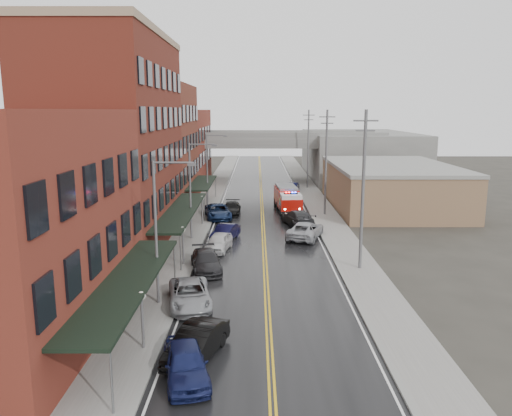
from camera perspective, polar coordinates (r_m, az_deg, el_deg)
name	(u,v)px	position (r m, az deg, el deg)	size (l,w,h in m)	color
ground	(271,370)	(24.54, 1.71, -18.03)	(220.00, 220.00, 0.00)	#2D2B26
road	(263,225)	(52.79, 0.80, -1.94)	(11.00, 160.00, 0.02)	black
sidewalk_left	(194,224)	(53.18, -7.10, -1.86)	(3.00, 160.00, 0.15)	slate
sidewalk_right	(332,224)	(53.37, 8.66, -1.85)	(3.00, 160.00, 0.15)	slate
curb_left	(210,224)	(53.00, -5.33, -1.86)	(0.30, 160.00, 0.15)	gray
curb_right	(316,224)	(53.15, 6.90, -1.86)	(0.30, 160.00, 0.15)	gray
brick_building_a	(16,226)	(29.00, -25.77, -1.84)	(9.00, 18.00, 12.00)	maroon
brick_building_b	(114,144)	(46.27, -15.89, 7.06)	(9.00, 20.00, 18.00)	#5C2118
brick_building_c	(155,147)	(63.35, -11.51, 6.88)	(9.00, 15.00, 15.00)	brown
brick_building_far	(177,148)	(80.63, -9.00, 6.77)	(9.00, 20.00, 12.00)	maroon
tan_building	(390,187)	(64.33, 15.10, 2.30)	(14.00, 22.00, 5.00)	#8A654A
right_far_block	(359,154)	(93.64, 11.64, 6.04)	(18.00, 30.00, 8.00)	slate
awning_0	(129,281)	(27.80, -14.28, -8.04)	(2.60, 16.00, 3.09)	black
awning_1	(182,210)	(45.82, -8.49, -0.27)	(2.60, 18.00, 3.09)	black
awning_2	(202,183)	(62.93, -6.16, 2.88)	(2.60, 13.00, 3.09)	black
globe_lamp_0	(142,307)	(25.96, -12.93, -10.97)	(0.44, 0.44, 3.12)	#59595B
globe_lamp_1	(183,237)	(39.06, -8.38, -3.28)	(0.44, 0.44, 3.12)	#59595B
globe_lamp_2	(202,204)	(52.62, -6.18, 0.51)	(0.44, 0.44, 3.12)	#59595B
street_lamp_0	(160,224)	(30.75, -10.96, -1.79)	(2.64, 0.22, 9.00)	#59595B
street_lamp_1	(193,185)	(46.29, -7.23, 2.64)	(2.64, 0.22, 9.00)	#59595B
street_lamp_2	(209,166)	(62.06, -5.38, 4.83)	(2.64, 0.22, 9.00)	#59595B
utility_pole_0	(363,188)	(37.68, 12.13, 2.26)	(1.80, 0.24, 12.00)	#59595B
utility_pole_1	(326,161)	(57.24, 8.01, 5.37)	(1.80, 0.24, 12.00)	#59595B
utility_pole_2	(308,148)	(77.02, 5.98, 6.87)	(1.80, 0.24, 12.00)	#59595B
overpass	(261,146)	(83.63, 0.53, 7.05)	(40.00, 10.00, 7.50)	slate
fire_truck	(288,198)	(60.20, 3.63, 1.16)	(3.63, 8.00, 2.86)	#AA0F07
parked_car_left_0	(186,363)	(23.66, -8.03, -17.13)	(1.88, 4.68, 1.60)	#121845
parked_car_left_1	(197,343)	(25.40, -6.80, -15.02)	(1.68, 4.81, 1.58)	black
parked_car_left_2	(190,294)	(31.56, -7.58, -9.76)	(2.49, 5.41, 1.50)	#919498
parked_car_left_3	(206,261)	(37.96, -5.73, -6.09)	(2.10, 5.18, 1.50)	black
parked_car_left_4	(219,242)	(43.21, -4.31, -3.91)	(1.80, 4.46, 1.52)	silver
parked_car_left_5	(225,233)	(46.63, -3.54, -2.82)	(1.54, 4.43, 1.46)	black
parked_car_left_6	(218,212)	(55.91, -4.37, -0.40)	(2.65, 5.75, 1.60)	#122145
parked_car_left_7	(231,208)	(58.08, -2.82, -0.04)	(1.99, 4.89, 1.42)	black
parked_car_right_0	(305,230)	(47.40, 5.65, -2.53)	(2.65, 5.76, 1.60)	#A2A4AA
parked_car_right_1	(298,218)	(52.59, 4.78, -1.12)	(2.32, 5.71, 1.66)	#2B2B2E
parked_car_right_2	(291,196)	(66.45, 3.98, 1.43)	(1.84, 4.58, 1.56)	white
parked_car_right_3	(293,187)	(74.67, 4.28, 2.44)	(1.47, 4.23, 1.39)	black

